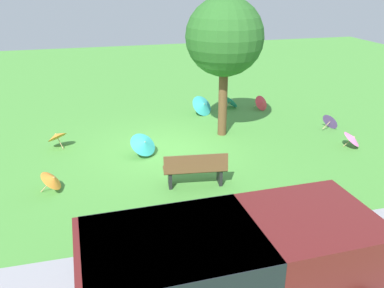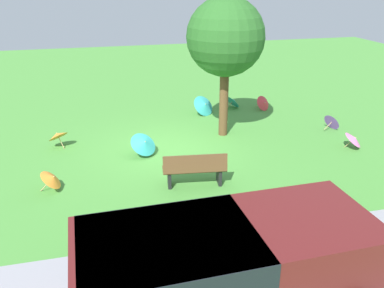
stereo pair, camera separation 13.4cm
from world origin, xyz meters
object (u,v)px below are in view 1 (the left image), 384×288
(shade_tree, at_px, (225,38))
(parasol_orange_2, at_px, (53,179))
(park_bench, at_px, (195,169))
(parasol_teal_0, at_px, (203,105))
(van_dark, at_px, (222,264))
(parasol_pink_0, at_px, (353,138))
(parasol_red_2, at_px, (262,103))
(parasol_teal_3, at_px, (231,101))
(parasol_teal_2, at_px, (144,143))
(parasol_orange_1, at_px, (57,136))
(parasol_purple_0, at_px, (331,121))

(shade_tree, height_order, parasol_orange_2, shade_tree)
(park_bench, xyz_separation_m, parasol_orange_2, (3.47, -0.59, -0.11))
(park_bench, xyz_separation_m, parasol_teal_0, (-1.80, -5.49, -0.09))
(van_dark, xyz_separation_m, parasol_pink_0, (-6.07, -5.33, -0.59))
(parasol_red_2, xyz_separation_m, parasol_orange_2, (7.69, 4.87, 0.06))
(shade_tree, distance_m, parasol_teal_3, 4.20)
(park_bench, relative_size, parasol_teal_0, 1.56)
(parasol_teal_2, height_order, parasol_orange_1, parasol_teal_2)
(parasol_pink_0, relative_size, parasol_teal_3, 1.01)
(parasol_teal_0, distance_m, parasol_teal_2, 4.33)
(parasol_orange_1, bearing_deg, parasol_red_2, -165.76)
(parasol_teal_0, height_order, parasol_teal_2, parasol_teal_0)
(parasol_teal_2, height_order, parasol_teal_3, parasol_teal_2)
(van_dark, xyz_separation_m, parasol_purple_0, (-6.36, -7.01, -0.62))
(parasol_teal_0, height_order, parasol_pink_0, parasol_teal_0)
(park_bench, distance_m, parasol_teal_2, 2.38)
(shade_tree, relative_size, parasol_teal_0, 4.20)
(parasol_pink_0, bearing_deg, parasol_red_2, -75.28)
(parasol_orange_2, bearing_deg, parasol_teal_2, -147.67)
(van_dark, distance_m, shade_tree, 8.22)
(parasol_teal_0, bearing_deg, parasol_pink_0, 129.30)
(parasol_pink_0, distance_m, parasol_orange_1, 9.13)
(van_dark, distance_m, parasol_orange_2, 5.53)
(parasol_teal_3, relative_size, parasol_orange_1, 0.97)
(parasol_teal_3, xyz_separation_m, parasol_orange_1, (6.62, 2.53, 0.11))
(parasol_teal_2, distance_m, parasol_teal_3, 5.65)
(van_dark, distance_m, park_bench, 4.26)
(van_dark, relative_size, parasol_red_2, 6.29)
(parasol_pink_0, height_order, parasol_red_2, parasol_red_2)
(van_dark, distance_m, parasol_orange_1, 8.18)
(parasol_orange_1, bearing_deg, parasol_teal_0, -159.35)
(parasol_red_2, bearing_deg, parasol_orange_1, 14.24)
(van_dark, distance_m, parasol_purple_0, 9.48)
(parasol_teal_2, xyz_separation_m, parasol_pink_0, (-6.32, 1.01, -0.09))
(parasol_teal_2, relative_size, parasol_pink_0, 1.26)
(parasol_pink_0, bearing_deg, parasol_orange_2, 3.68)
(park_bench, distance_m, shade_tree, 4.65)
(parasol_pink_0, bearing_deg, park_bench, 12.16)
(parasol_teal_2, bearing_deg, parasol_purple_0, -174.26)
(parasol_teal_0, bearing_deg, parasol_teal_2, 50.18)
(van_dark, xyz_separation_m, parasol_orange_1, (2.75, -7.68, -0.51))
(shade_tree, bearing_deg, parasol_red_2, -137.95)
(parasol_teal_0, distance_m, parasol_teal_3, 1.45)
(parasol_teal_0, height_order, parasol_teal_3, parasol_teal_0)
(parasol_pink_0, xyz_separation_m, parasol_purple_0, (-0.29, -1.68, -0.03))
(parasol_teal_0, relative_size, parasol_purple_0, 1.53)
(parasol_teal_3, xyz_separation_m, parasol_orange_2, (6.61, 5.45, 0.06))
(parasol_pink_0, distance_m, parasol_red_2, 4.45)
(van_dark, xyz_separation_m, shade_tree, (-2.55, -7.47, 2.27))
(shade_tree, bearing_deg, parasol_teal_0, -89.29)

